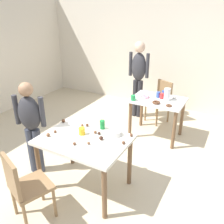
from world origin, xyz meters
The scene contains 34 objects.
ground_plane centered at (0.00, 0.00, 0.00)m, with size 6.40×6.40×0.00m, color beige.
wall_back centered at (0.00, 3.20, 1.30)m, with size 6.40×0.10×2.60m, color beige.
dining_table_near centered at (-0.01, -0.17, 0.64)m, with size 1.10×0.79×0.75m.
dining_table_far centered at (0.36, 1.62, 0.62)m, with size 0.93×0.68×0.75m.
chair_near_table centered at (-0.28, -0.94, 0.50)m, with size 0.52×0.52×0.87m.
chair_far_table centered at (0.20, 2.31, 0.50)m, with size 0.53×0.53×0.87m.
person_girl_near centered at (-0.84, -0.24, 0.81)m, with size 0.45×0.28×1.38m.
person_adult_far centered at (-0.31, 2.29, 0.99)m, with size 0.45×0.22×1.64m.
mixing_bowl centered at (0.28, 0.10, 0.78)m, with size 0.17×0.17×0.06m, color white.
soda_can centered at (0.06, 0.17, 0.81)m, with size 0.07×0.07×0.12m, color #198438.
fork_near centered at (0.17, -0.36, 0.75)m, with size 0.17×0.02×0.01m, color silver.
cup_near_0 centered at (-0.09, -0.09, 0.80)m, with size 0.08×0.08×0.09m, color yellow.
cake_ball_0 centered at (0.12, -0.25, 0.77)m, with size 0.04×0.04×0.04m, color brown.
cake_ball_1 centered at (-0.02, -0.35, 0.77)m, with size 0.04×0.04×0.04m, color brown.
cake_ball_2 centered at (-0.43, -0.34, 0.78)m, with size 0.05×0.05×0.05m, color brown.
cake_ball_3 centered at (0.04, 0.01, 0.77)m, with size 0.04×0.04×0.04m, color brown.
cake_ball_4 centered at (0.10, 0.01, 0.77)m, with size 0.04×0.04×0.04m, color #3D2319.
cake_ball_5 centered at (-0.53, 0.07, 0.77)m, with size 0.05×0.05×0.05m, color brown.
cake_ball_6 centered at (-0.16, 0.13, 0.77)m, with size 0.04×0.04×0.04m, color brown.
cake_ball_7 centered at (0.49, 0.16, 0.77)m, with size 0.04×0.04×0.04m, color brown.
cake_ball_8 centered at (0.20, -0.09, 0.78)m, with size 0.05×0.05×0.05m, color #3D2319.
cake_ball_9 centered at (0.48, -0.05, 0.77)m, with size 0.04×0.04×0.04m, color brown.
cake_ball_10 centered at (-0.42, -0.23, 0.77)m, with size 0.04×0.04×0.04m, color brown.
cake_ball_11 centered at (-0.22, 0.09, 0.77)m, with size 0.04×0.04×0.04m, color brown.
pitcher_far centered at (0.51, 1.64, 0.86)m, with size 0.11×0.11×0.22m, color white.
cup_far_0 centered at (0.41, 1.68, 0.80)m, with size 0.08×0.08×0.10m, color red.
cup_far_1 centered at (0.33, 1.70, 0.80)m, with size 0.08×0.08×0.10m, color #3351B2.
cup_far_2 centered at (-0.01, 1.35, 0.80)m, with size 0.09×0.09×0.09m, color green.
cup_far_3 centered at (0.40, 1.81, 0.80)m, with size 0.09×0.09×0.11m, color #3351B2.
donut_far_0 centered at (0.13, 1.58, 0.77)m, with size 0.14×0.14×0.04m, color pink.
donut_far_1 centered at (0.00, 1.60, 0.77)m, with size 0.13×0.13×0.04m, color white.
donut_far_2 centered at (0.40, 1.40, 0.77)m, with size 0.14×0.14×0.04m, color brown.
donut_far_3 centered at (0.58, 1.81, 0.77)m, with size 0.11×0.11×0.03m, color white.
donut_far_4 centered at (0.62, 1.37, 0.77)m, with size 0.10×0.10×0.03m, color brown.
Camera 1 is at (1.51, -2.22, 2.24)m, focal length 37.47 mm.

